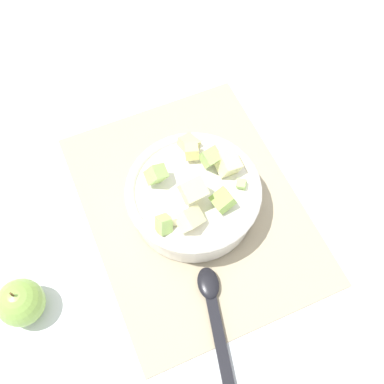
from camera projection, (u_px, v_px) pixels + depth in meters
ground_plane at (193, 208)px, 0.88m from camera, size 2.40×2.40×0.00m
placemat at (193, 207)px, 0.88m from camera, size 0.49×0.37×0.01m
salad_bowl at (192, 194)px, 0.84m from camera, size 0.24×0.24×0.12m
serving_spoon at (214, 314)px, 0.78m from camera, size 0.24×0.08×0.01m
whole_apple at (21, 302)px, 0.76m from camera, size 0.08×0.08×0.09m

